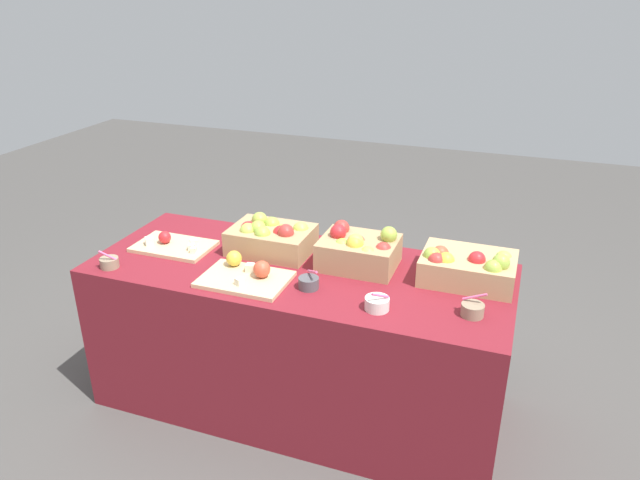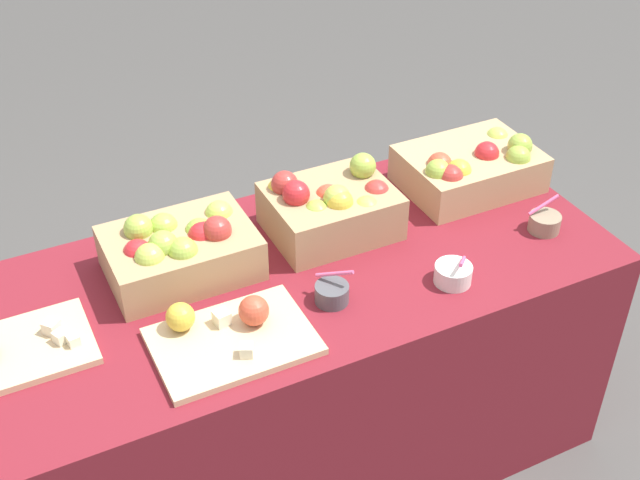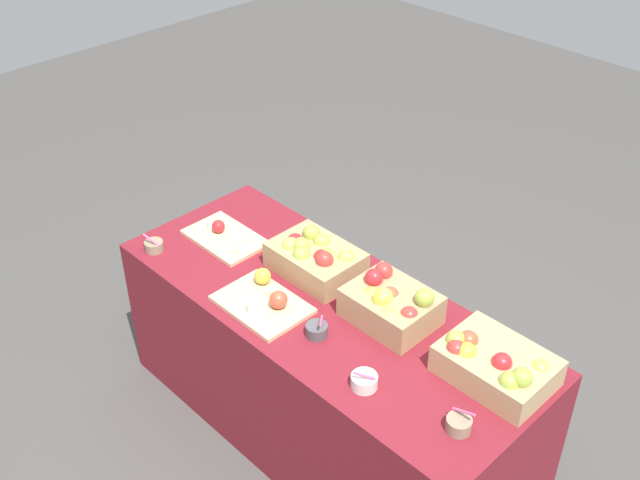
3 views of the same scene
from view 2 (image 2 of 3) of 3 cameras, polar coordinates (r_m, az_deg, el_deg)
name	(u,v)px [view 2 (image 2 of 3)]	position (r m, az deg, el deg)	size (l,w,h in m)	color
ground_plane	(275,460)	(2.70, -3.15, -14.87)	(10.00, 10.00, 0.00)	#474442
table	(270,377)	(2.43, -3.43, -9.38)	(1.90, 0.76, 0.74)	maroon
apple_crate_left	(470,167)	(2.53, 10.30, 4.96)	(0.39, 0.29, 0.17)	tan
apple_crate_middle	(330,207)	(2.29, 0.70, 2.30)	(0.34, 0.27, 0.19)	tan
apple_crate_right	(180,249)	(2.18, -9.61, -0.61)	(0.38, 0.27, 0.17)	tan
cutting_board_front	(229,333)	(1.99, -6.27, -6.36)	(0.38, 0.26, 0.09)	#D1B284
cutting_board_back	(9,352)	(2.07, -20.58, -7.23)	(0.37, 0.24, 0.08)	#D1B284
sample_bowl_near	(332,293)	(2.08, 0.82, -3.67)	(0.09, 0.10, 0.10)	#4C4C51
sample_bowl_far	(544,222)	(2.41, 15.18, 1.18)	(0.09, 0.09, 0.10)	gray
sample_bowl_extra	(453,274)	(2.17, 9.15, -2.32)	(0.10, 0.10, 0.09)	silver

